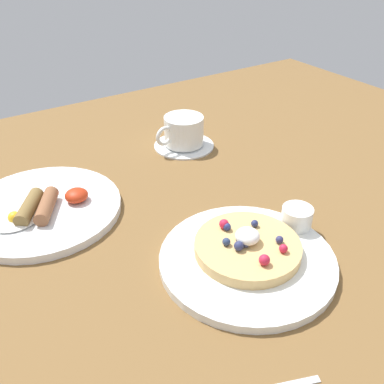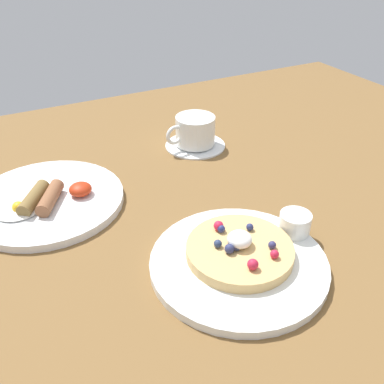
{
  "view_description": "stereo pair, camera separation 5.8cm",
  "coord_description": "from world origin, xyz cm",
  "px_view_note": "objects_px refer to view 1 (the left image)",
  "views": [
    {
      "loc": [
        -26.35,
        -48.16,
        41.76
      ],
      "look_at": [
        5.6,
        0.86,
        4.0
      ],
      "focal_mm": 40.17,
      "sensor_mm": 36.0,
      "label": 1
    },
    {
      "loc": [
        -21.35,
        -51.07,
        41.76
      ],
      "look_at": [
        5.6,
        0.86,
        4.0
      ],
      "focal_mm": 40.17,
      "sensor_mm": 36.0,
      "label": 2
    }
  ],
  "objects_px": {
    "coffee_cup": "(183,130)",
    "breakfast_plate": "(42,209)",
    "coffee_saucer": "(184,145)",
    "pancake_plate": "(247,260)",
    "syrup_ramekin": "(297,217)"
  },
  "relations": [
    {
      "from": "coffee_cup",
      "to": "breakfast_plate",
      "type": "bearing_deg",
      "value": -166.68
    },
    {
      "from": "coffee_saucer",
      "to": "coffee_cup",
      "type": "height_order",
      "value": "coffee_cup"
    },
    {
      "from": "pancake_plate",
      "to": "syrup_ramekin",
      "type": "height_order",
      "value": "syrup_ramekin"
    },
    {
      "from": "pancake_plate",
      "to": "coffee_cup",
      "type": "height_order",
      "value": "coffee_cup"
    },
    {
      "from": "coffee_saucer",
      "to": "coffee_cup",
      "type": "bearing_deg",
      "value": -172.07
    },
    {
      "from": "syrup_ramekin",
      "to": "coffee_cup",
      "type": "bearing_deg",
      "value": 87.96
    },
    {
      "from": "breakfast_plate",
      "to": "coffee_cup",
      "type": "xyz_separation_m",
      "value": [
        0.33,
        0.08,
        0.03
      ]
    },
    {
      "from": "syrup_ramekin",
      "to": "breakfast_plate",
      "type": "bearing_deg",
      "value": 139.44
    },
    {
      "from": "breakfast_plate",
      "to": "coffee_saucer",
      "type": "distance_m",
      "value": 0.34
    },
    {
      "from": "syrup_ramekin",
      "to": "breakfast_plate",
      "type": "distance_m",
      "value": 0.41
    },
    {
      "from": "pancake_plate",
      "to": "breakfast_plate",
      "type": "xyz_separation_m",
      "value": [
        -0.21,
        0.28,
        0.0
      ]
    },
    {
      "from": "syrup_ramekin",
      "to": "breakfast_plate",
      "type": "relative_size",
      "value": 0.18
    },
    {
      "from": "syrup_ramekin",
      "to": "coffee_cup",
      "type": "distance_m",
      "value": 0.35
    },
    {
      "from": "syrup_ramekin",
      "to": "coffee_saucer",
      "type": "distance_m",
      "value": 0.35
    },
    {
      "from": "coffee_saucer",
      "to": "coffee_cup",
      "type": "distance_m",
      "value": 0.03
    }
  ]
}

